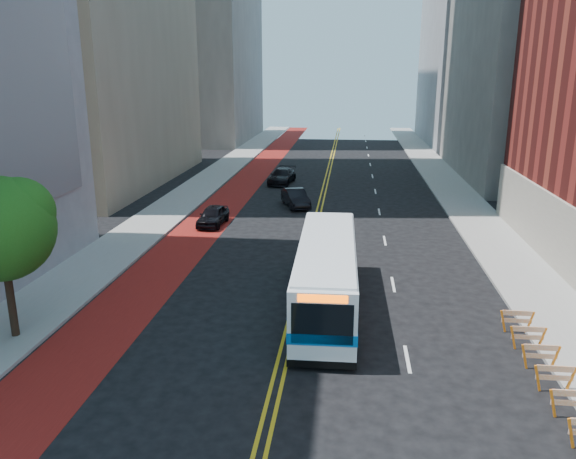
# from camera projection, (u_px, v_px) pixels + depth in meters

# --- Properties ---
(ground) EXTENTS (160.00, 160.00, 0.00)m
(ground) POSITION_uv_depth(u_px,v_px,m) (261.00, 450.00, 16.50)
(ground) COLOR black
(ground) RESTS_ON ground
(sidewalk_left) EXTENTS (4.00, 140.00, 0.15)m
(sidewalk_left) POSITION_uv_depth(u_px,v_px,m) (175.00, 206.00, 46.47)
(sidewalk_left) COLOR gray
(sidewalk_left) RESTS_ON ground
(sidewalk_right) EXTENTS (4.00, 140.00, 0.15)m
(sidewalk_right) POSITION_uv_depth(u_px,v_px,m) (472.00, 213.00, 43.92)
(sidewalk_right) COLOR gray
(sidewalk_right) RESTS_ON ground
(bus_lane_paint) EXTENTS (3.60, 140.00, 0.01)m
(bus_lane_paint) POSITION_uv_depth(u_px,v_px,m) (221.00, 208.00, 46.07)
(bus_lane_paint) COLOR maroon
(bus_lane_paint) RESTS_ON ground
(center_line_inner) EXTENTS (0.14, 140.00, 0.01)m
(center_line_inner) POSITION_uv_depth(u_px,v_px,m) (317.00, 210.00, 45.23)
(center_line_inner) COLOR gold
(center_line_inner) RESTS_ON ground
(center_line_outer) EXTENTS (0.14, 140.00, 0.01)m
(center_line_outer) POSITION_uv_depth(u_px,v_px,m) (321.00, 210.00, 45.19)
(center_line_outer) COLOR gold
(center_line_outer) RESTS_ON ground
(lane_dashes) EXTENTS (0.14, 98.20, 0.01)m
(lane_dashes) POSITION_uv_depth(u_px,v_px,m) (375.00, 191.00, 52.36)
(lane_dashes) COLOR silver
(lane_dashes) RESTS_ON ground
(construction_barriers) EXTENTS (1.42, 10.91, 1.00)m
(construction_barriers) POSITION_uv_depth(u_px,v_px,m) (563.00, 387.00, 18.58)
(construction_barriers) COLOR orange
(construction_barriers) RESTS_ON ground
(street_tree) EXTENTS (4.20, 4.20, 6.70)m
(street_tree) POSITION_uv_depth(u_px,v_px,m) (2.00, 225.00, 22.16)
(street_tree) COLOR black
(street_tree) RESTS_ON sidewalk_left
(transit_bus) EXTENTS (2.81, 11.92, 3.26)m
(transit_bus) POSITION_uv_depth(u_px,v_px,m) (327.00, 273.00, 26.05)
(transit_bus) COLOR silver
(transit_bus) RESTS_ON ground
(car_a) EXTENTS (1.85, 4.19, 1.40)m
(car_a) POSITION_uv_depth(u_px,v_px,m) (213.00, 216.00, 40.68)
(car_a) COLOR black
(car_a) RESTS_ON ground
(car_b) EXTENTS (2.96, 4.67, 1.45)m
(car_b) POSITION_uv_depth(u_px,v_px,m) (296.00, 198.00, 46.25)
(car_b) COLOR black
(car_b) RESTS_ON ground
(car_c) EXTENTS (2.67, 5.29, 1.47)m
(car_c) POSITION_uv_depth(u_px,v_px,m) (282.00, 176.00, 55.93)
(car_c) COLOR black
(car_c) RESTS_ON ground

